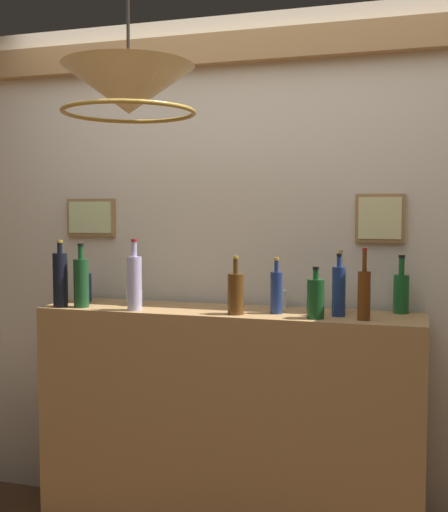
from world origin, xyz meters
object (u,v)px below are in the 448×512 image
(liquor_bottle_sherry, at_px, (364,294))
(glass_tumbler_highball, at_px, (281,299))
(liquor_bottle_tequila, at_px, (339,291))
(liquor_bottle_whiskey, at_px, (134,282))
(liquor_bottle_rum, at_px, (83,286))
(liquor_bottle_rye, at_px, (60,279))
(liquor_bottle_mezcal, at_px, (340,291))
(liquor_bottle_bourbon, at_px, (401,292))
(liquor_bottle_amaro, at_px, (81,282))
(liquor_bottle_vermouth, at_px, (316,298))
(liquor_bottle_vodka, at_px, (276,292))
(pendant_lamp, at_px, (129,92))
(liquor_bottle_brandy, at_px, (236,293))
(glass_tumbler_rocks, at_px, (135,297))

(liquor_bottle_sherry, xyz_separation_m, glass_tumbler_highball, (-0.40, 0.23, -0.07))
(liquor_bottle_tequila, relative_size, liquor_bottle_whiskey, 0.83)
(liquor_bottle_rum, xyz_separation_m, glass_tumbler_highball, (0.98, 0.09, -0.04))
(liquor_bottle_rye, bearing_deg, liquor_bottle_rum, 83.56)
(liquor_bottle_mezcal, xyz_separation_m, liquor_bottle_bourbon, (0.26, 0.06, -0.00))
(liquor_bottle_tequila, bearing_deg, liquor_bottle_amaro, -175.68)
(liquor_bottle_bourbon, bearing_deg, liquor_bottle_rum, -176.86)
(liquor_bottle_rum, bearing_deg, glass_tumbler_highball, 5.35)
(liquor_bottle_vermouth, bearing_deg, liquor_bottle_vodka, 156.73)
(liquor_bottle_rum, xyz_separation_m, liquor_bottle_rye, (-0.02, -0.18, 0.05))
(liquor_bottle_whiskey, relative_size, liquor_bottle_vermouth, 1.49)
(liquor_bottle_tequila, height_order, liquor_bottle_whiskey, liquor_bottle_whiskey)
(liquor_bottle_vodka, bearing_deg, liquor_bottle_sherry, -9.01)
(liquor_bottle_whiskey, xyz_separation_m, pendant_lamp, (0.23, -0.52, 0.74))
(liquor_bottle_sherry, bearing_deg, liquor_bottle_tequila, 149.14)
(liquor_bottle_rye, distance_m, liquor_bottle_mezcal, 1.29)
(liquor_bottle_rum, bearing_deg, liquor_bottle_brandy, -10.46)
(liquor_bottle_sherry, xyz_separation_m, liquor_bottle_tequila, (-0.11, 0.07, 0.00))
(liquor_bottle_vodka, relative_size, pendant_lamp, 0.41)
(pendant_lamp, bearing_deg, liquor_bottle_brandy, 66.31)
(liquor_bottle_brandy, height_order, glass_tumbler_rocks, liquor_bottle_brandy)
(liquor_bottle_whiskey, distance_m, liquor_bottle_rye, 0.38)
(liquor_bottle_brandy, xyz_separation_m, glass_tumbler_rocks, (-0.54, 0.12, -0.06))
(glass_tumbler_highball, bearing_deg, liquor_bottle_amaro, -163.98)
(liquor_bottle_rye, bearing_deg, liquor_bottle_amaro, 7.32)
(liquor_bottle_rum, xyz_separation_m, liquor_bottle_mezcal, (1.26, 0.02, 0.02))
(liquor_bottle_vodka, height_order, pendant_lamp, pendant_lamp)
(glass_tumbler_highball, bearing_deg, liquor_bottle_tequila, -30.37)
(liquor_bottle_rum, bearing_deg, liquor_bottle_mezcal, 0.94)
(liquor_bottle_vodka, relative_size, liquor_bottle_mezcal, 0.89)
(liquor_bottle_rye, height_order, liquor_bottle_bourbon, liquor_bottle_rye)
(liquor_bottle_sherry, height_order, liquor_bottle_mezcal, liquor_bottle_sherry)
(liquor_bottle_amaro, bearing_deg, liquor_bottle_rum, 116.32)
(liquor_bottle_tequila, xyz_separation_m, glass_tumbler_rocks, (-0.97, 0.04, -0.07))
(liquor_bottle_vodka, xyz_separation_m, liquor_bottle_rum, (-0.99, 0.08, -0.02))
(liquor_bottle_amaro, height_order, liquor_bottle_rye, liquor_bottle_rye)
(liquor_bottle_sherry, height_order, liquor_bottle_whiskey, liquor_bottle_whiskey)
(glass_tumbler_rocks, bearing_deg, liquor_bottle_vermouth, -8.31)
(glass_tumbler_highball, bearing_deg, liquor_bottle_sherry, -30.50)
(liquor_bottle_bourbon, bearing_deg, liquor_bottle_whiskey, -167.19)
(liquor_bottle_rye, relative_size, liquor_bottle_mezcal, 1.13)
(glass_tumbler_highball, xyz_separation_m, pendant_lamp, (-0.39, -0.79, 0.83))
(liquor_bottle_tequila, distance_m, liquor_bottle_amaro, 1.19)
(liquor_bottle_sherry, distance_m, liquor_bottle_brandy, 0.55)
(liquor_bottle_amaro, relative_size, glass_tumbler_highball, 3.65)
(liquor_bottle_mezcal, relative_size, pendant_lamp, 0.46)
(liquor_bottle_amaro, relative_size, liquor_bottle_rye, 0.95)
(glass_tumbler_highball, bearing_deg, liquor_bottle_whiskey, -156.26)
(liquor_bottle_vodka, height_order, glass_tumbler_rocks, liquor_bottle_vodka)
(liquor_bottle_vermouth, xyz_separation_m, liquor_bottle_brandy, (-0.35, 0.01, 0.01))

